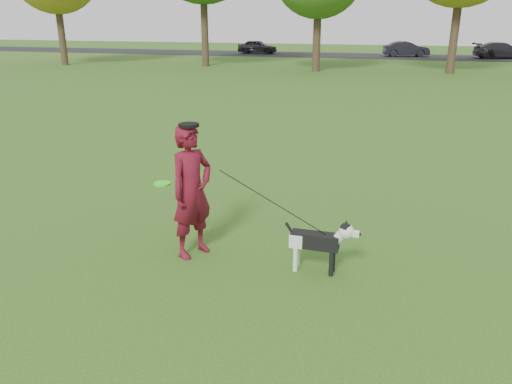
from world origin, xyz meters
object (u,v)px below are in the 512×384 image
(car_mid, at_px, (406,49))
(car_left, at_px, (258,47))
(car_right, at_px, (502,50))
(dog, at_px, (321,240))
(man, at_px, (192,191))

(car_mid, bearing_deg, car_left, 77.67)
(car_right, bearing_deg, dog, 154.64)
(dog, bearing_deg, car_left, 107.30)
(car_mid, bearing_deg, man, 164.11)
(man, relative_size, dog, 1.88)
(car_mid, relative_size, car_right, 0.87)
(man, xyz_separation_m, car_mid, (2.52, 40.43, -0.28))
(dog, xyz_separation_m, car_mid, (0.72, 40.48, 0.19))
(dog, bearing_deg, car_right, 78.48)
(car_left, bearing_deg, car_mid, -90.29)
(car_left, distance_m, car_mid, 13.33)
(dog, xyz_separation_m, car_left, (-12.61, 40.48, 0.18))
(car_right, bearing_deg, man, 152.19)
(dog, relative_size, car_mid, 0.26)
(car_mid, height_order, car_right, car_right)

